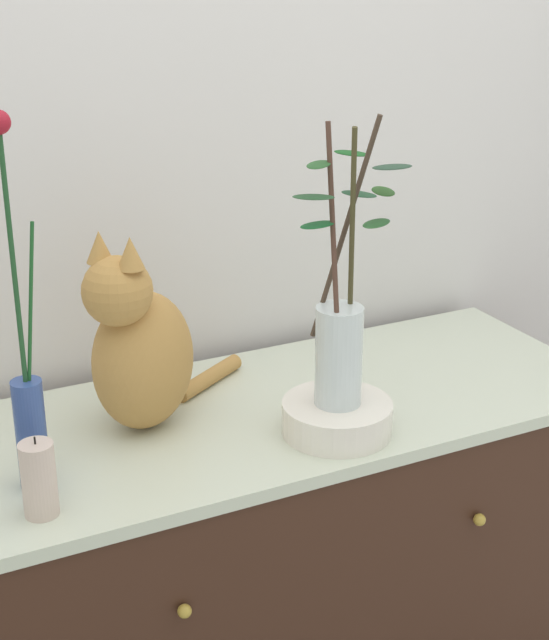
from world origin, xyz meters
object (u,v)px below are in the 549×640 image
at_px(sideboard, 275,586).
at_px(vase_slim_green, 28,402).
at_px(vase_glass_clear, 340,337).
at_px(cat_sitting, 140,348).
at_px(candle_pillar, 39,479).
at_px(bowl_porcelain, 337,417).

distance_m(sideboard, vase_slim_green, 0.75).
relative_size(sideboard, vase_glass_clear, 2.62).
bearing_deg(vase_slim_green, sideboard, 9.81).
relative_size(cat_sitting, candle_pillar, 2.88).
distance_m(sideboard, cat_sitting, 0.63).
relative_size(bowl_porcelain, candle_pillar, 1.48).
bearing_deg(bowl_porcelain, sideboard, 111.09).
distance_m(sideboard, bowl_porcelain, 0.48).
bearing_deg(sideboard, bowl_porcelain, -68.91).
distance_m(sideboard, candle_pillar, 0.71).
bearing_deg(vase_slim_green, cat_sitting, 27.55).
bearing_deg(candle_pillar, bowl_porcelain, 3.00).
distance_m(vase_slim_green, vase_glass_clear, 0.54).
height_order(sideboard, vase_glass_clear, vase_glass_clear).
bearing_deg(vase_glass_clear, sideboard, 111.73).
xyz_separation_m(vase_slim_green, bowl_porcelain, (0.54, -0.06, -0.12)).
bearing_deg(bowl_porcelain, candle_pillar, -177.00).
xyz_separation_m(sideboard, vase_glass_clear, (0.06, -0.14, 0.61)).
relative_size(sideboard, vase_slim_green, 2.21).
bearing_deg(sideboard, vase_slim_green, -170.19).
height_order(cat_sitting, candle_pillar, cat_sitting).
bearing_deg(cat_sitting, sideboard, -8.11).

